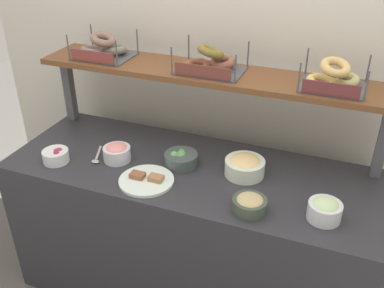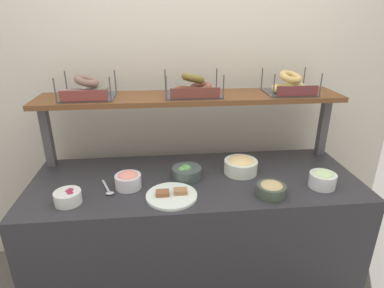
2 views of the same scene
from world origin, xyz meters
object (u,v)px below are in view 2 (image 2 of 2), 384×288
(bagel_basket_poppy, at_px, (87,90))
(bagel_basket_cinnamon_raisin, at_px, (193,88))
(bowl_scallion_spread, at_px, (323,179))
(bowl_lox_spread, at_px, (128,180))
(bowl_veggie_mix, at_px, (186,172))
(bowl_hummus, at_px, (271,189))
(bowl_egg_salad, at_px, (241,165))
(bagel_basket_plain, at_px, (289,86))
(bowl_beet_salad, at_px, (68,197))
(serving_plate_white, at_px, (172,195))
(serving_spoon_near_plate, at_px, (108,190))

(bagel_basket_poppy, bearing_deg, bagel_basket_cinnamon_raisin, -0.16)
(bowl_scallion_spread, relative_size, bagel_basket_cinnamon_raisin, 0.43)
(bowl_lox_spread, distance_m, bowl_veggie_mix, 0.34)
(bowl_hummus, relative_size, bowl_scallion_spread, 1.06)
(bowl_scallion_spread, distance_m, bagel_basket_poppy, 1.43)
(bagel_basket_poppy, bearing_deg, bowl_egg_salad, -13.76)
(bowl_egg_salad, bearing_deg, bagel_basket_plain, 32.29)
(bowl_beet_salad, relative_size, serving_plate_white, 0.50)
(bowl_beet_salad, distance_m, bagel_basket_plain, 1.43)
(serving_spoon_near_plate, relative_size, bagel_basket_poppy, 0.54)
(bowl_egg_salad, bearing_deg, serving_spoon_near_plate, -169.69)
(bagel_basket_poppy, bearing_deg, bowl_lox_spread, -54.79)
(bowl_scallion_spread, distance_m, bagel_basket_plain, 0.60)
(bowl_lox_spread, bearing_deg, bowl_beet_salad, -156.03)
(serving_spoon_near_plate, bearing_deg, bowl_scallion_spread, -3.52)
(serving_spoon_near_plate, xyz_separation_m, bagel_basket_cinnamon_raisin, (0.50, 0.35, 0.47))
(bagel_basket_poppy, bearing_deg, bowl_beet_salad, -97.15)
(serving_plate_white, relative_size, bagel_basket_plain, 0.91)
(serving_plate_white, relative_size, serving_spoon_near_plate, 1.61)
(bagel_basket_poppy, bearing_deg, bowl_veggie_mix, -24.11)
(bowl_egg_salad, height_order, bowl_beet_salad, bowl_egg_salad)
(bowl_scallion_spread, bearing_deg, bagel_basket_poppy, 161.69)
(bagel_basket_cinnamon_raisin, bearing_deg, bowl_hummus, -53.30)
(bowl_beet_salad, height_order, bowl_veggie_mix, bowl_veggie_mix)
(bowl_hummus, bearing_deg, bagel_basket_poppy, 153.58)
(bagel_basket_plain, bearing_deg, bagel_basket_cinnamon_raisin, 179.64)
(bowl_lox_spread, bearing_deg, serving_spoon_near_plate, -164.80)
(bowl_lox_spread, distance_m, bagel_basket_poppy, 0.59)
(bagel_basket_cinnamon_raisin, bearing_deg, serving_plate_white, -109.28)
(bowl_beet_salad, height_order, serving_spoon_near_plate, bowl_beet_salad)
(bowl_scallion_spread, distance_m, serving_spoon_near_plate, 1.17)
(bowl_egg_salad, xyz_separation_m, bowl_beet_salad, (-0.94, -0.24, -0.01))
(serving_spoon_near_plate, bearing_deg, serving_plate_white, -15.94)
(serving_plate_white, bearing_deg, bowl_lox_spread, 151.41)
(serving_spoon_near_plate, height_order, bagel_basket_poppy, bagel_basket_poppy)
(bowl_beet_salad, distance_m, bowl_veggie_mix, 0.65)
(bagel_basket_poppy, height_order, bagel_basket_plain, same)
(bowl_beet_salad, bearing_deg, bagel_basket_poppy, 82.85)
(serving_plate_white, height_order, bagel_basket_plain, bagel_basket_plain)
(bowl_lox_spread, relative_size, bagel_basket_cinnamon_raisin, 0.42)
(bowl_veggie_mix, distance_m, bowl_scallion_spread, 0.76)
(bowl_beet_salad, relative_size, bagel_basket_poppy, 0.44)
(serving_plate_white, bearing_deg, bagel_basket_poppy, 135.57)
(bowl_veggie_mix, xyz_separation_m, serving_spoon_near_plate, (-0.44, -0.11, -0.03))
(bowl_veggie_mix, relative_size, bagel_basket_poppy, 0.56)
(bowl_hummus, height_order, serving_plate_white, bowl_hummus)
(bowl_beet_salad, xyz_separation_m, bagel_basket_plain, (1.28, 0.45, 0.44))
(bowl_veggie_mix, xyz_separation_m, bowl_scallion_spread, (0.74, -0.18, 0.01))
(bowl_lox_spread, distance_m, bagel_basket_plain, 1.13)
(bowl_egg_salad, xyz_separation_m, bowl_lox_spread, (-0.66, -0.11, -0.00))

